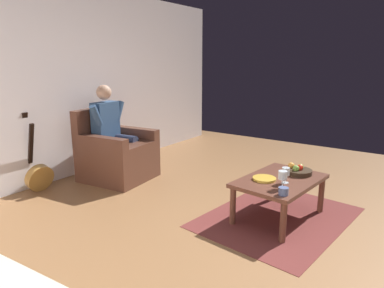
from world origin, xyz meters
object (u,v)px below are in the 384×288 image
Objects in this scene: person_seated at (112,129)px; coffee_table at (280,184)px; candle_jar at (284,191)px; wine_glass_near at (286,172)px; wine_glass_far at (283,176)px; decorative_dish at (264,179)px; fruit_bowl at (298,171)px; guitar at (39,174)px; armchair at (116,155)px.

person_seated is 2.38m from coffee_table.
candle_jar reaches higher than coffee_table.
wine_glass_near is (0.09, 0.09, 0.17)m from coffee_table.
coffee_table is 6.10× the size of wine_glass_far.
wine_glass_near is 1.79× the size of candle_jar.
decorative_dish is (0.12, -0.12, 0.07)m from coffee_table.
wine_glass_far is 0.51m from fruit_bowl.
person_seated is 5.46× the size of decorative_dish.
guitar is 2.99m from wine_glass_near.
wine_glass_near is 0.16m from wine_glass_far.
guitar is at bearing -30.44° from person_seated.
guitar is 4.21× the size of decorative_dish.
fruit_bowl is (-0.50, -0.02, -0.08)m from wine_glass_far.
wine_glass_far is 1.92× the size of candle_jar.
fruit_bowl is at bearing 159.66° from coffee_table.
guitar reaches higher than coffee_table.
coffee_table is 3.73× the size of fruit_bowl.
wine_glass_near is 0.93× the size of wine_glass_far.
person_seated is (0.00, -0.04, 0.36)m from armchair.
armchair reaches higher than coffee_table.
armchair is 2.44m from fruit_bowl.
armchair reaches higher than decorative_dish.
wine_glass_near is at bearing -170.03° from wine_glass_far.
fruit_bowl is at bearing -178.14° from wine_glass_far.
guitar is 3.00m from candle_jar.
guitar is (0.89, -0.43, -0.12)m from armchair.
wine_glass_near is at bearing -1.73° from fruit_bowl.
candle_jar is (0.16, 0.07, -0.08)m from wine_glass_far.
guitar reaches higher than fruit_bowl.
guitar reaches higher than wine_glass_far.
armchair is at bearing -97.28° from candle_jar.
armchair is at bearing -81.93° from fruit_bowl.
guitar is at bearing -32.30° from armchair.
fruit_bowl is (-1.24, 2.85, 0.25)m from guitar.
decorative_dish is (0.04, 2.20, 0.10)m from armchair.
guitar is (0.98, -2.75, -0.15)m from coffee_table.
wine_glass_far is (-0.73, 2.86, 0.33)m from guitar.
wine_glass_near is (0.01, 2.40, 0.20)m from armchair.
wine_glass_near is at bearing 98.49° from decorative_dish.
person_seated reaches higher than decorative_dish.
wine_glass_far reaches higher than decorative_dish.
coffee_table is at bearing 85.69° from person_seated.
armchair is at bearing 154.11° from guitar.
person_seated is 8.10× the size of wine_glass_near.
guitar is at bearing -78.90° from candle_jar.
wine_glass_near is 0.23m from decorative_dish.
wine_glass_far is at bearing 1.86° from fruit_bowl.
guitar is at bearing -75.65° from wine_glass_far.
armchair is at bearing 90.00° from person_seated.
fruit_bowl is at bearing 91.64° from person_seated.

